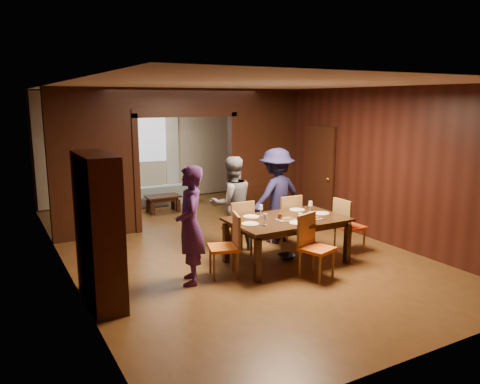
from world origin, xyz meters
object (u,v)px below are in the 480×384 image
dining_table (287,241)px  coffee_table (163,204)px  person_navy (276,196)px  chair_far_l (237,227)px  person_grey (232,204)px  chair_left (224,246)px  person_purple (190,225)px  hutch (98,230)px  chair_near (317,247)px  sofa (161,194)px  chair_far_r (285,220)px  chair_right (350,225)px

dining_table → coffee_table: size_ratio=2.36×
person_navy → chair_far_l: size_ratio=1.84×
person_grey → dining_table: 1.23m
person_navy → dining_table: bearing=54.6°
coffee_table → chair_left: chair_left is taller
person_purple → hutch: 1.32m
person_navy → coffee_table: bearing=-82.7°
person_grey → chair_left: person_grey is taller
person_purple → dining_table: 1.79m
coffee_table → chair_left: (-0.63, -4.45, 0.28)m
person_navy → chair_near: person_navy is taller
sofa → chair_left: bearing=80.6°
person_navy → dining_table: person_navy is taller
dining_table → chair_far_l: bearing=121.6°
chair_far_r → chair_near: 1.64m
person_purple → coffee_table: person_purple is taller
chair_far_r → chair_right: bearing=134.6°
chair_far_l → chair_far_r: size_ratio=1.00×
person_grey → chair_far_r: (0.98, -0.25, -0.36)m
chair_far_l → sofa: bearing=-90.8°
coffee_table → person_navy: bearing=-72.3°
person_grey → chair_right: 2.13m
person_navy → chair_far_r: person_navy is taller
chair_far_l → chair_far_r: (1.00, -0.01, 0.00)m
person_navy → chair_far_r: size_ratio=1.84×
chair_left → chair_near: 1.41m
coffee_table → chair_far_r: bearing=-73.6°
sofa → coffee_table: 0.91m
person_purple → chair_right: 3.06m
chair_left → chair_far_r: size_ratio=1.00×
chair_left → chair_far_l: bearing=156.8°
dining_table → chair_near: size_ratio=1.94×
dining_table → chair_far_r: bearing=57.2°
person_grey → dining_table: (0.47, -1.04, -0.47)m
hutch → chair_right: bearing=0.2°
person_navy → chair_near: bearing=64.9°
chair_far_r → person_navy: bearing=-88.1°
dining_table → chair_left: bearing=-178.3°
chair_far_r → hutch: size_ratio=0.48×
coffee_table → chair_right: (1.87, -4.47, 0.28)m
person_grey → sofa: size_ratio=0.92×
chair_right → dining_table: bearing=86.9°
coffee_table → chair_near: 5.22m
chair_right → chair_far_r: (-0.80, 0.85, 0.00)m
person_navy → sofa: size_ratio=0.97×
chair_left → chair_near: bearing=75.2°
person_navy → chair_left: (-1.69, -1.12, -0.41)m
person_navy → chair_near: (-0.49, -1.85, -0.41)m
person_grey → chair_right: size_ratio=1.74×
person_purple → hutch: size_ratio=0.87×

